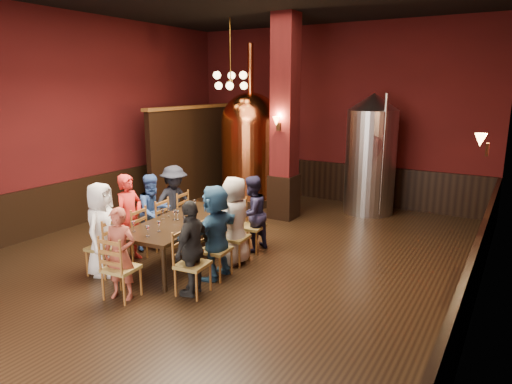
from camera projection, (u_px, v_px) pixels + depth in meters
The scene contains 40 objects.
room at pixel (224, 131), 7.60m from camera, with size 10.00×10.02×4.50m.
wainscot_right at pixel (473, 279), 6.04m from camera, with size 0.08×9.90×1.00m, color black.
wainscot_back at pixel (331, 181), 12.16m from camera, with size 7.90×0.08×1.00m, color black.
wainscot_left at pixel (76, 202), 9.97m from camera, with size 0.08×9.90×1.00m, color black.
column at pixel (285, 120), 10.10m from camera, with size 0.58×0.58×4.50m, color #470F0F.
partition at pixel (194, 154), 12.11m from camera, with size 0.22×3.50×2.40m, color black.
pendant_cluster at pixel (231, 81), 10.73m from camera, with size 0.90×0.90×1.70m, color #A57226, non-canonical shape.
sconce_wall at pixel (488, 144), 6.35m from camera, with size 0.20×0.20×0.36m, color black, non-canonical shape.
sconce_column at pixel (279, 123), 9.86m from camera, with size 0.20×0.20×0.36m, color black, non-canonical shape.
dining_table at pixel (182, 223), 7.81m from camera, with size 1.23×2.49×0.75m.
chair_0 at pixel (103, 247), 7.33m from camera, with size 0.46×0.46×0.92m, color brown, non-canonical shape.
person_0 at pixel (102, 229), 7.26m from camera, with size 0.74×0.48×1.52m, color white.
chair_1 at pixel (131, 235), 7.92m from camera, with size 0.46×0.46×0.92m, color brown, non-canonical shape.
person_1 at pixel (130, 218), 7.85m from camera, with size 0.56×0.37×1.53m, color red.
chair_2 at pixel (154, 225), 8.50m from camera, with size 0.46×0.46×0.92m, color brown, non-canonical shape.
person_2 at pixel (154, 212), 8.44m from camera, with size 0.69×0.34×1.42m, color #284688.
chair_3 at pixel (175, 216), 9.09m from camera, with size 0.46×0.46×0.92m, color brown, non-canonical shape.
person_3 at pixel (174, 202), 9.03m from camera, with size 0.95×0.55×1.47m, color black.
chair_4 at pixel (193, 264), 6.63m from camera, with size 0.46×0.46×0.92m, color brown, non-canonical shape.
person_4 at pixel (192, 248), 6.57m from camera, with size 0.83×0.35×1.42m, color black.
chair_5 at pixel (216, 249), 7.22m from camera, with size 0.46×0.46×0.92m, color brown, non-canonical shape.
person_5 at pixel (215, 232), 7.15m from camera, with size 1.40×0.45×1.51m, color #2B5881.
chair_6 at pixel (235, 237), 7.80m from camera, with size 0.46×0.46×0.92m, color brown, non-canonical shape.
person_6 at pixel (235, 221), 7.73m from camera, with size 0.74×0.48×1.51m, color #B5ADA0.
chair_7 at pixel (252, 226), 8.39m from camera, with size 0.46×0.46×0.92m, color brown, non-canonical shape.
person_7 at pixel (252, 214), 8.34m from camera, with size 0.68×0.34×1.41m, color #1F1E3C.
chair_8 at pixel (121, 268), 6.49m from camera, with size 0.46×0.46×0.92m, color brown, non-canonical shape.
person_8 at pixel (120, 254), 6.45m from camera, with size 0.49×0.32×1.34m, color #994433.
copper_kettle at pixel (251, 146), 11.76m from camera, with size 1.69×1.69×4.00m.
steel_vessel at pixel (371, 154), 10.72m from camera, with size 1.48×1.48×2.82m.
rose_vase at pixel (211, 193), 8.62m from camera, with size 0.23×0.23×0.38m.
wine_glass_0 at pixel (174, 215), 7.77m from camera, with size 0.07×0.07×0.17m, color white, non-canonical shape.
wine_glass_1 at pixel (148, 231), 6.92m from camera, with size 0.07×0.07×0.17m, color white, non-canonical shape.
wine_glass_2 at pixel (178, 215), 7.76m from camera, with size 0.07×0.07×0.17m, color white, non-canonical shape.
wine_glass_3 at pixel (163, 214), 7.82m from camera, with size 0.07×0.07×0.17m, color white, non-canonical shape.
wine_glass_4 at pixel (169, 212), 7.97m from camera, with size 0.07×0.07×0.17m, color white, non-canonical shape.
wine_glass_5 at pixel (195, 204), 8.48m from camera, with size 0.07×0.07×0.17m, color white, non-canonical shape.
wine_glass_6 at pixel (159, 226), 7.15m from camera, with size 0.07×0.07×0.17m, color white, non-canonical shape.
wine_glass_7 at pixel (133, 227), 7.15m from camera, with size 0.07×0.07×0.17m, color white, non-canonical shape.
wine_glass_8 at pixel (185, 222), 7.39m from camera, with size 0.07×0.07×0.17m, color white, non-canonical shape.
Camera 1 is at (4.35, -6.29, 3.00)m, focal length 32.00 mm.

